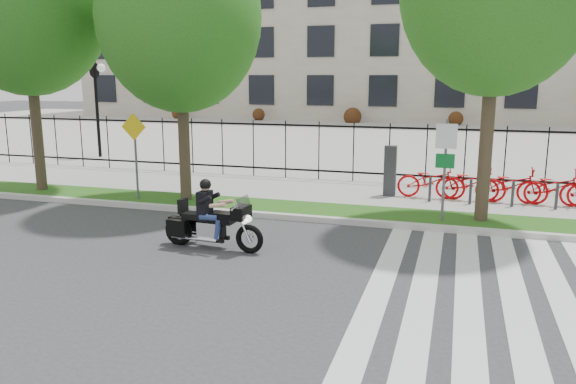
# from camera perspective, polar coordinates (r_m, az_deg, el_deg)

# --- Properties ---
(ground) EXTENTS (120.00, 120.00, 0.00)m
(ground) POSITION_cam_1_polar(r_m,az_deg,el_deg) (10.67, -2.63, -8.44)
(ground) COLOR #343436
(ground) RESTS_ON ground
(curb) EXTENTS (60.00, 0.20, 0.15)m
(curb) POSITION_cam_1_polar(r_m,az_deg,el_deg) (14.40, 2.85, -2.76)
(curb) COLOR beige
(curb) RESTS_ON ground
(grass_verge) EXTENTS (60.00, 1.50, 0.15)m
(grass_verge) POSITION_cam_1_polar(r_m,az_deg,el_deg) (15.20, 3.64, -1.99)
(grass_verge) COLOR #1F5615
(grass_verge) RESTS_ON ground
(sidewalk) EXTENTS (60.00, 3.50, 0.15)m
(sidewalk) POSITION_cam_1_polar(r_m,az_deg,el_deg) (17.58, 5.54, -0.13)
(sidewalk) COLOR gray
(sidewalk) RESTS_ON ground
(plaza) EXTENTS (80.00, 34.00, 0.10)m
(plaza) POSITION_cam_1_polar(r_m,az_deg,el_deg) (34.78, 11.39, 5.54)
(plaza) COLOR gray
(plaza) RESTS_ON ground
(crosswalk_stripes) EXTENTS (5.70, 8.00, 0.01)m
(crosswalk_stripes) POSITION_cam_1_polar(r_m,az_deg,el_deg) (10.22, 24.26, -10.43)
(crosswalk_stripes) COLOR silver
(crosswalk_stripes) RESTS_ON ground
(iron_fence) EXTENTS (30.00, 0.06, 2.00)m
(iron_fence) POSITION_cam_1_polar(r_m,az_deg,el_deg) (19.10, 6.66, 4.07)
(iron_fence) COLOR black
(iron_fence) RESTS_ON sidewalk
(office_building) EXTENTS (60.00, 21.90, 20.15)m
(office_building) POSITION_cam_1_polar(r_m,az_deg,el_deg) (54.81, 14.07, 18.02)
(office_building) COLOR #A79A86
(office_building) RESTS_ON ground
(lamp_post_left) EXTENTS (1.06, 0.70, 4.25)m
(lamp_post_left) POSITION_cam_1_polar(r_m,az_deg,el_deg) (26.38, -18.97, 10.11)
(lamp_post_left) COLOR black
(lamp_post_left) RESTS_ON ground
(street_tree_0) EXTENTS (4.86, 4.86, 8.50)m
(street_tree_0) POSITION_cam_1_polar(r_m,az_deg,el_deg) (19.21, -25.14, 17.14)
(street_tree_0) COLOR #3D2F21
(street_tree_0) RESTS_ON grass_verge
(street_tree_1) EXTENTS (4.51, 4.51, 7.68)m
(street_tree_1) POSITION_cam_1_polar(r_m,az_deg,el_deg) (16.29, -10.97, 17.00)
(street_tree_1) COLOR #3D2F21
(street_tree_1) RESTS_ON grass_verge
(sign_pole_regulatory) EXTENTS (0.50, 0.09, 2.50)m
(sign_pole_regulatory) POSITION_cam_1_polar(r_m,az_deg,el_deg) (14.14, 15.69, 3.43)
(sign_pole_regulatory) COLOR #59595B
(sign_pole_regulatory) RESTS_ON grass_verge
(sign_pole_warning) EXTENTS (0.78, 0.09, 2.49)m
(sign_pole_warning) POSITION_cam_1_polar(r_m,az_deg,el_deg) (16.69, -15.28, 4.68)
(sign_pole_warning) COLOR #59595B
(sign_pole_warning) RESTS_ON grass_verge
(motorcycle_rider) EXTENTS (2.38, 0.74, 1.84)m
(motorcycle_rider) POSITION_cam_1_polar(r_m,az_deg,el_deg) (12.18, -7.74, -2.95)
(motorcycle_rider) COLOR black
(motorcycle_rider) RESTS_ON ground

